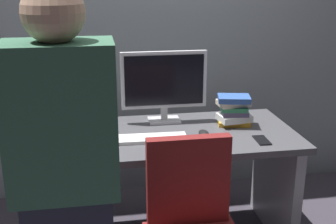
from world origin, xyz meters
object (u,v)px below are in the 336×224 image
Objects in this scene: keyboard at (150,139)px; cell_phone at (262,140)px; person_at_desk at (67,194)px; monitor at (164,83)px; cup_near_keyboard at (105,135)px; desk at (167,167)px; book_stack at (234,110)px; cup_by_monitor at (94,124)px; mouse at (204,133)px.

cell_phone is (0.63, -0.12, -0.01)m from keyboard.
person_at_desk is 0.87m from keyboard.
monitor is at bearing 68.37° from keyboard.
cup_near_keyboard is at bearing 174.96° from cell_phone.
book_stack is at bearing 9.92° from desk.
monitor is 0.42m from keyboard.
cup_by_monitor is at bearing 177.79° from book_stack.
book_stack reaches higher than mouse.
mouse reaches higher than keyboard.
book_stack is 0.31m from cell_phone.
book_stack is at bearing 12.56° from cup_near_keyboard.
cup_by_monitor is (-0.31, 0.20, 0.04)m from keyboard.
cell_phone is (1.05, 0.64, -0.10)m from person_at_desk.
mouse is at bearing -57.63° from monitor.
cup_near_keyboard is (-0.57, -0.02, 0.04)m from mouse.
cell_phone is (0.94, -0.32, -0.04)m from cup_by_monitor.
desk is 16.35× the size of cup_by_monitor.
mouse is 0.95× the size of cup_near_keyboard.
desk is 1.06m from person_at_desk.
mouse is at bearing -16.80° from cup_by_monitor.
cell_phone is at bearing -40.58° from monitor.
desk is 0.47m from cup_near_keyboard.
mouse is 0.69× the size of cell_phone.
monitor is at bearing 122.37° from mouse.
monitor is 0.43m from mouse.
monitor is at bearing 62.77° from person_at_desk.
keyboard is 4.53× the size of cup_by_monitor.
cup_near_keyboard reaches higher than keyboard.
desk is 14.81× the size of cup_near_keyboard.
person_at_desk reaches higher than book_stack.
cell_phone reaches higher than desk.
cell_phone is at bearing -8.60° from keyboard.
book_stack is (0.87, -0.03, 0.05)m from cup_by_monitor.
keyboard is 2.99× the size of cell_phone.
mouse is at bearing -21.41° from desk.
monitor reaches higher than keyboard.
person_at_desk reaches higher than monitor.
cup_near_keyboard is 0.89m from cell_phone.
mouse is (0.19, -0.30, -0.24)m from monitor.
cup_by_monitor is (0.10, 0.96, -0.05)m from person_at_desk.
monitor reaches higher than cup_near_keyboard.
cup_by_monitor is at bearing 165.54° from desk.
cup_near_keyboard is 0.83m from book_stack.
cup_by_monitor is at bearing 163.20° from mouse.
desk is 0.33m from mouse.
cup_near_keyboard reaches higher than cell_phone.
monitor is at bearing 161.75° from book_stack.
keyboard is at bearing -177.93° from mouse.
monitor is (0.02, 0.22, 0.48)m from desk.
person_at_desk is at bearing -136.18° from book_stack.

